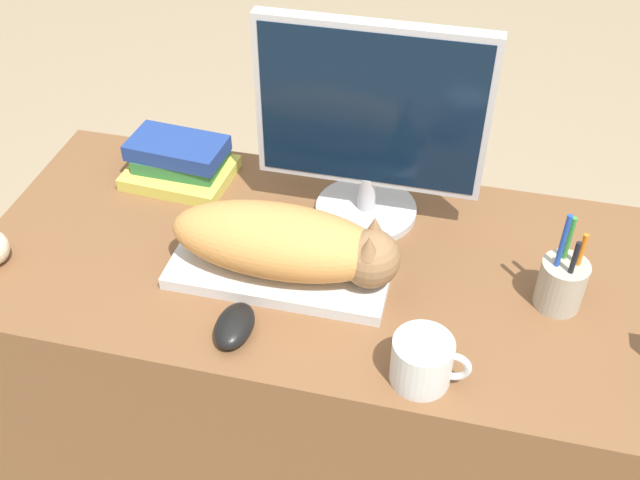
% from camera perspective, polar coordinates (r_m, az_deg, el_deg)
% --- Properties ---
extents(desk, '(1.45, 0.61, 0.71)m').
position_cam_1_polar(desk, '(1.67, 2.31, -10.85)').
color(desk, brown).
rests_on(desk, ground_plane).
extents(keyboard, '(0.40, 0.16, 0.02)m').
position_cam_1_polar(keyboard, '(1.37, -3.12, -2.45)').
color(keyboard, silver).
rests_on(keyboard, desk).
extents(cat, '(0.42, 0.15, 0.13)m').
position_cam_1_polar(cat, '(1.32, -2.23, -0.24)').
color(cat, '#D18C47').
rests_on(cat, keyboard).
extents(monitor, '(0.43, 0.20, 0.41)m').
position_cam_1_polar(monitor, '(1.39, 3.86, 9.08)').
color(monitor, '#B7B7BC').
rests_on(monitor, desk).
extents(computer_mouse, '(0.06, 0.10, 0.04)m').
position_cam_1_polar(computer_mouse, '(1.28, -6.52, -6.49)').
color(computer_mouse, black).
rests_on(computer_mouse, desk).
extents(coffee_mug, '(0.13, 0.10, 0.09)m').
position_cam_1_polar(coffee_mug, '(1.20, 7.87, -9.13)').
color(coffee_mug, silver).
rests_on(coffee_mug, desk).
extents(pen_cup, '(0.08, 0.08, 0.20)m').
position_cam_1_polar(pen_cup, '(1.36, 17.93, -3.10)').
color(pen_cup, '#B2A893').
rests_on(pen_cup, desk).
extents(book_stack, '(0.23, 0.18, 0.09)m').
position_cam_1_polar(book_stack, '(1.62, -10.64, 5.94)').
color(book_stack, '#CCC14C').
rests_on(book_stack, desk).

